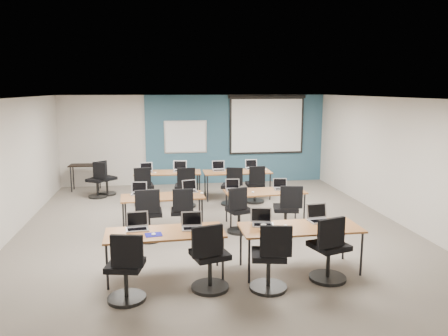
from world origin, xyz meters
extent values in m
cube|color=#6B6354|center=(0.00, 0.00, 0.00)|extent=(8.00, 9.00, 0.02)
cube|color=white|center=(0.00, 0.00, 2.70)|extent=(8.00, 9.00, 0.02)
cube|color=beige|center=(0.00, 4.50, 1.35)|extent=(8.00, 0.04, 2.70)
cube|color=beige|center=(0.00, -4.50, 1.35)|extent=(8.00, 0.04, 2.70)
cube|color=beige|center=(-4.00, 0.00, 1.35)|extent=(0.04, 9.00, 2.70)
cube|color=beige|center=(4.00, 0.00, 1.35)|extent=(0.04, 9.00, 2.70)
cube|color=#3D5977|center=(1.25, 4.47, 1.35)|extent=(5.50, 0.04, 2.70)
cube|color=silver|center=(-0.30, 4.43, 1.45)|extent=(1.28, 0.02, 0.98)
cube|color=white|center=(-0.30, 4.42, 1.45)|extent=(1.20, 0.02, 0.90)
cube|color=black|center=(2.20, 4.41, 1.80)|extent=(2.32, 0.03, 1.82)
cube|color=white|center=(2.20, 4.40, 1.76)|extent=(2.20, 0.02, 1.62)
cylinder|color=black|center=(2.20, 4.40, 2.64)|extent=(2.40, 0.10, 0.10)
cube|color=brown|center=(-1.04, -2.25, 0.71)|extent=(1.81, 0.75, 0.03)
cylinder|color=black|center=(-1.89, -2.57, 0.35)|extent=(0.04, 0.04, 0.70)
cylinder|color=black|center=(-0.20, -2.57, 0.35)|extent=(0.04, 0.04, 0.70)
cylinder|color=black|center=(-1.89, -1.94, 0.35)|extent=(0.04, 0.04, 0.70)
cylinder|color=black|center=(-0.20, -1.94, 0.35)|extent=(0.04, 0.04, 0.70)
cube|color=brown|center=(1.08, -2.32, 0.71)|extent=(1.90, 0.79, 0.03)
cylinder|color=black|center=(0.19, -2.65, 0.35)|extent=(0.04, 0.04, 0.70)
cylinder|color=black|center=(1.97, -2.65, 0.35)|extent=(0.04, 0.04, 0.70)
cylinder|color=black|center=(0.19, -1.98, 0.35)|extent=(0.04, 0.04, 0.70)
cylinder|color=black|center=(1.97, -1.98, 0.35)|extent=(0.04, 0.04, 0.70)
cube|color=olive|center=(-1.05, 0.04, 0.71)|extent=(1.67, 0.70, 0.03)
cylinder|color=black|center=(-1.83, -0.25, 0.35)|extent=(0.04, 0.04, 0.70)
cylinder|color=black|center=(-0.28, -0.25, 0.35)|extent=(0.04, 0.04, 0.70)
cylinder|color=black|center=(-1.83, 0.32, 0.35)|extent=(0.04, 0.04, 0.70)
cylinder|color=black|center=(-0.28, 0.32, 0.35)|extent=(0.04, 0.04, 0.70)
cube|color=brown|center=(1.11, 0.15, 0.71)|extent=(1.69, 0.71, 0.03)
cylinder|color=black|center=(0.33, -0.15, 0.35)|extent=(0.04, 0.04, 0.70)
cylinder|color=black|center=(1.90, -0.15, 0.35)|extent=(0.04, 0.04, 0.70)
cylinder|color=black|center=(0.33, 0.44, 0.35)|extent=(0.04, 0.04, 0.70)
cylinder|color=black|center=(1.90, 0.44, 0.35)|extent=(0.04, 0.04, 0.70)
cube|color=brown|center=(-0.89, 2.63, 0.71)|extent=(1.72, 0.72, 0.03)
cylinder|color=black|center=(-1.69, 2.34, 0.35)|extent=(0.04, 0.04, 0.70)
cylinder|color=black|center=(-0.09, 2.34, 0.35)|extent=(0.04, 0.04, 0.70)
cylinder|color=black|center=(-1.69, 2.93, 0.35)|extent=(0.04, 0.04, 0.70)
cylinder|color=black|center=(-0.09, 2.93, 0.35)|extent=(0.04, 0.04, 0.70)
cube|color=#956240|center=(0.93, 2.47, 0.71)|extent=(1.77, 0.74, 0.03)
cylinder|color=black|center=(0.10, 2.16, 0.35)|extent=(0.04, 0.04, 0.70)
cylinder|color=black|center=(1.75, 2.16, 0.35)|extent=(0.04, 0.04, 0.70)
cylinder|color=black|center=(0.10, 2.78, 0.35)|extent=(0.04, 0.04, 0.70)
cylinder|color=black|center=(1.75, 2.78, 0.35)|extent=(0.04, 0.04, 0.70)
cube|color=silver|center=(-1.47, -2.10, 0.74)|extent=(0.34, 0.25, 0.02)
cube|color=black|center=(-1.47, -2.12, 0.75)|extent=(0.29, 0.14, 0.00)
cube|color=silver|center=(-1.47, -1.97, 0.87)|extent=(0.34, 0.06, 0.23)
cube|color=black|center=(-1.47, -1.98, 0.87)|extent=(0.30, 0.04, 0.19)
ellipsoid|color=white|center=(-1.22, -2.37, 0.74)|extent=(0.07, 0.11, 0.04)
cylinder|color=black|center=(-1.60, -2.93, 0.03)|extent=(0.53, 0.53, 0.05)
cylinder|color=black|center=(-1.60, -2.93, 0.23)|extent=(0.06, 0.06, 0.47)
cube|color=black|center=(-1.60, -2.93, 0.51)|extent=(0.47, 0.47, 0.08)
cube|color=black|center=(-1.55, -3.14, 0.79)|extent=(0.43, 0.06, 0.44)
cube|color=#A5A5B2|center=(-0.62, -2.19, 0.74)|extent=(0.33, 0.24, 0.02)
cube|color=black|center=(-0.62, -2.21, 0.75)|extent=(0.28, 0.14, 0.00)
cube|color=#A5A5B2|center=(-0.62, -2.06, 0.87)|extent=(0.33, 0.06, 0.22)
cube|color=black|center=(-0.62, -2.07, 0.87)|extent=(0.29, 0.04, 0.18)
ellipsoid|color=white|center=(-0.24, -2.37, 0.74)|extent=(0.08, 0.11, 0.03)
cylinder|color=black|center=(-0.42, -2.76, 0.03)|extent=(0.55, 0.55, 0.05)
cylinder|color=black|center=(-0.42, -2.76, 0.24)|extent=(0.06, 0.06, 0.49)
cube|color=black|center=(-0.42, -2.76, 0.53)|extent=(0.49, 0.49, 0.08)
cube|color=black|center=(-0.47, -2.98, 0.81)|extent=(0.45, 0.06, 0.44)
cube|color=#A9A9AD|center=(0.51, -2.18, 0.74)|extent=(0.34, 0.25, 0.02)
cube|color=black|center=(0.51, -2.20, 0.75)|extent=(0.29, 0.14, 0.00)
cube|color=#A9A9AD|center=(0.51, -2.04, 0.87)|extent=(0.34, 0.06, 0.23)
cube|color=black|center=(0.51, -2.05, 0.87)|extent=(0.30, 0.04, 0.19)
ellipsoid|color=white|center=(0.86, -2.26, 0.74)|extent=(0.07, 0.10, 0.03)
cylinder|color=black|center=(0.42, -2.90, 0.03)|extent=(0.55, 0.55, 0.05)
cylinder|color=black|center=(0.42, -2.90, 0.24)|extent=(0.06, 0.06, 0.49)
cube|color=black|center=(0.42, -2.90, 0.53)|extent=(0.49, 0.49, 0.08)
cube|color=black|center=(0.46, -3.12, 0.81)|extent=(0.44, 0.06, 0.44)
cube|color=#AFAFB6|center=(1.48, -2.11, 0.74)|extent=(0.36, 0.26, 0.02)
cube|color=black|center=(1.48, -2.13, 0.75)|extent=(0.30, 0.15, 0.00)
cube|color=#AFAFB6|center=(1.48, -1.97, 0.88)|extent=(0.36, 0.07, 0.25)
cube|color=black|center=(1.48, -1.98, 0.88)|extent=(0.31, 0.05, 0.20)
ellipsoid|color=white|center=(1.65, -2.29, 0.74)|extent=(0.06, 0.09, 0.03)
cylinder|color=black|center=(1.40, -2.71, 0.03)|extent=(0.57, 0.57, 0.05)
cylinder|color=black|center=(1.40, -2.71, 0.25)|extent=(0.06, 0.06, 0.50)
cube|color=black|center=(1.40, -2.71, 0.54)|extent=(0.50, 0.50, 0.08)
cube|color=black|center=(1.34, -2.93, 0.82)|extent=(0.46, 0.06, 0.44)
cube|color=#B8B8C2|center=(-1.53, 0.23, 0.74)|extent=(0.32, 0.23, 0.02)
cube|color=black|center=(-1.53, 0.21, 0.75)|extent=(0.27, 0.14, 0.00)
cube|color=#B8B8C2|center=(-1.53, 0.35, 0.86)|extent=(0.32, 0.06, 0.22)
cube|color=black|center=(-1.53, 0.35, 0.86)|extent=(0.28, 0.04, 0.18)
ellipsoid|color=white|center=(-1.17, 0.17, 0.74)|extent=(0.06, 0.09, 0.03)
cylinder|color=black|center=(-1.33, -0.49, 0.03)|extent=(0.57, 0.57, 0.05)
cylinder|color=black|center=(-1.33, -0.49, 0.25)|extent=(0.06, 0.06, 0.50)
cube|color=black|center=(-1.33, -0.49, 0.54)|extent=(0.50, 0.50, 0.08)
cube|color=black|center=(-1.34, -0.72, 0.82)|extent=(0.46, 0.06, 0.44)
cube|color=#ADADAD|center=(-0.48, 0.29, 0.74)|extent=(0.31, 0.23, 0.02)
cube|color=black|center=(-0.48, 0.27, 0.75)|extent=(0.26, 0.13, 0.00)
cube|color=#ADADAD|center=(-0.48, 0.41, 0.86)|extent=(0.31, 0.06, 0.22)
cube|color=black|center=(-0.48, 0.40, 0.86)|extent=(0.27, 0.04, 0.18)
ellipsoid|color=white|center=(-0.25, 0.12, 0.74)|extent=(0.07, 0.10, 0.04)
cylinder|color=black|center=(-0.68, -0.26, 0.03)|extent=(0.49, 0.49, 0.05)
cylinder|color=black|center=(-0.68, -0.26, 0.22)|extent=(0.06, 0.06, 0.43)
cube|color=black|center=(-0.68, -0.26, 0.47)|extent=(0.43, 0.43, 0.08)
cube|color=black|center=(-0.67, -0.46, 0.75)|extent=(0.40, 0.06, 0.44)
cube|color=#B0B1B8|center=(0.45, 0.29, 0.74)|extent=(0.30, 0.22, 0.02)
cube|color=black|center=(0.45, 0.27, 0.75)|extent=(0.26, 0.13, 0.00)
cube|color=#B0B1B8|center=(0.45, 0.41, 0.86)|extent=(0.30, 0.06, 0.21)
cube|color=black|center=(0.45, 0.40, 0.86)|extent=(0.27, 0.04, 0.17)
ellipsoid|color=white|center=(0.83, 0.04, 0.74)|extent=(0.06, 0.10, 0.04)
cylinder|color=black|center=(0.47, -0.31, 0.03)|extent=(0.48, 0.48, 0.05)
cylinder|color=black|center=(0.47, -0.31, 0.21)|extent=(0.06, 0.06, 0.43)
cube|color=black|center=(0.47, -0.31, 0.47)|extent=(0.43, 0.43, 0.08)
cube|color=black|center=(0.41, -0.49, 0.75)|extent=(0.39, 0.06, 0.44)
cube|color=#A3A3AA|center=(1.49, 0.21, 0.74)|extent=(0.30, 0.22, 0.02)
cube|color=black|center=(1.49, 0.19, 0.75)|extent=(0.26, 0.13, 0.00)
cube|color=#A3A3AA|center=(1.49, 0.33, 0.86)|extent=(0.30, 0.06, 0.21)
cube|color=black|center=(1.49, 0.32, 0.86)|extent=(0.26, 0.04, 0.17)
ellipsoid|color=white|center=(1.65, 0.17, 0.74)|extent=(0.08, 0.11, 0.04)
cylinder|color=black|center=(1.38, -0.50, 0.03)|extent=(0.54, 0.54, 0.05)
cylinder|color=black|center=(1.38, -0.50, 0.24)|extent=(0.06, 0.06, 0.48)
cube|color=black|center=(1.38, -0.50, 0.52)|extent=(0.48, 0.48, 0.08)
cube|color=black|center=(1.43, -0.71, 0.80)|extent=(0.44, 0.06, 0.44)
cube|color=silver|center=(-1.45, 2.61, 0.74)|extent=(0.33, 0.24, 0.02)
cube|color=black|center=(-1.45, 2.59, 0.75)|extent=(0.28, 0.14, 0.00)
cube|color=silver|center=(-1.45, 2.74, 0.87)|extent=(0.33, 0.06, 0.23)
cube|color=black|center=(-1.45, 2.73, 0.87)|extent=(0.29, 0.04, 0.19)
ellipsoid|color=white|center=(-1.21, 2.54, 0.74)|extent=(0.06, 0.09, 0.03)
cylinder|color=black|center=(-1.50, 2.13, 0.03)|extent=(0.51, 0.51, 0.05)
cylinder|color=black|center=(-1.50, 2.13, 0.22)|extent=(0.06, 0.06, 0.45)
cube|color=black|center=(-1.50, 2.13, 0.49)|extent=(0.45, 0.45, 0.08)
cube|color=black|center=(-1.52, 1.93, 0.77)|extent=(0.41, 0.06, 0.44)
cube|color=silver|center=(-0.56, 2.67, 0.74)|extent=(0.36, 0.26, 0.02)
cube|color=black|center=(-0.56, 2.65, 0.75)|extent=(0.30, 0.15, 0.00)
cube|color=silver|center=(-0.56, 2.81, 0.88)|extent=(0.36, 0.07, 0.25)
cube|color=black|center=(-0.56, 2.80, 0.88)|extent=(0.31, 0.05, 0.20)
ellipsoid|color=white|center=(-0.31, 2.54, 0.74)|extent=(0.08, 0.11, 0.04)
cylinder|color=black|center=(-0.50, 1.81, 0.03)|extent=(0.54, 0.54, 0.05)
cylinder|color=black|center=(-0.50, 1.81, 0.24)|extent=(0.06, 0.06, 0.48)
cube|color=black|center=(-0.50, 1.81, 0.52)|extent=(0.48, 0.48, 0.08)
cube|color=black|center=(-0.48, 1.60, 0.80)|extent=(0.43, 0.06, 0.44)
cube|color=#A0A0A9|center=(0.46, 2.61, 0.74)|extent=(0.33, 0.24, 0.02)
cube|color=black|center=(0.46, 2.59, 0.75)|extent=(0.28, 0.14, 0.00)
cube|color=#A0A0A9|center=(0.46, 2.74, 0.87)|extent=(0.33, 0.06, 0.23)
cube|color=black|center=(0.46, 2.73, 0.87)|extent=(0.29, 0.04, 0.19)
ellipsoid|color=white|center=(0.82, 2.50, 0.74)|extent=(0.08, 0.10, 0.03)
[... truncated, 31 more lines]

